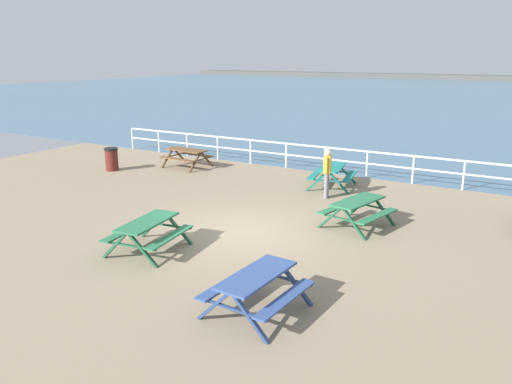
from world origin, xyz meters
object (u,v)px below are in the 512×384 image
object	(u,v)px
picnic_table_near_right	(257,283)
litter_bin	(112,159)
visitor	(327,170)
picnic_table_seaward	(333,172)
picnic_table_far_left	(148,228)
picnic_table_mid_centre	(358,207)
picnic_table_corner	(187,154)

from	to	relation	value
picnic_table_near_right	litter_bin	bearing A→B (deg)	60.37
visitor	picnic_table_seaward	bearing A→B (deg)	-89.60
picnic_table_near_right	litter_bin	size ratio (longest dim) A/B	1.97
picnic_table_far_left	litter_bin	bearing A→B (deg)	43.40
picnic_table_mid_centre	picnic_table_far_left	size ratio (longest dim) A/B	1.04
picnic_table_seaward	picnic_table_corner	size ratio (longest dim) A/B	1.09
picnic_table_corner	picnic_table_seaward	bearing A→B (deg)	3.68
picnic_table_seaward	picnic_table_corner	bearing A→B (deg)	78.57
picnic_table_mid_centre	picnic_table_seaward	world-z (taller)	same
visitor	litter_bin	distance (m)	9.36
picnic_table_near_right	picnic_table_far_left	bearing A→B (deg)	74.65
picnic_table_mid_centre	picnic_table_seaward	xyz separation A→B (m)	(-2.27, 3.70, 0.00)
litter_bin	picnic_table_near_right	bearing A→B (deg)	-32.56
visitor	picnic_table_mid_centre	bearing A→B (deg)	115.32
picnic_table_mid_centre	litter_bin	size ratio (longest dim) A/B	2.19
picnic_table_near_right	litter_bin	world-z (taller)	litter_bin
picnic_table_corner	litter_bin	distance (m)	3.11
picnic_table_far_left	picnic_table_corner	bearing A→B (deg)	24.60
picnic_table_corner	litter_bin	size ratio (longest dim) A/B	1.99
picnic_table_mid_centre	picnic_table_seaward	bearing A→B (deg)	43.83
picnic_table_mid_centre	picnic_table_seaward	size ratio (longest dim) A/B	1.01
picnic_table_corner	visitor	distance (m)	7.17
picnic_table_mid_centre	picnic_table_seaward	distance (m)	4.34
picnic_table_seaward	picnic_table_near_right	bearing A→B (deg)	-177.56
picnic_table_near_right	litter_bin	distance (m)	13.36
picnic_table_seaward	visitor	size ratio (longest dim) A/B	1.24
picnic_table_seaward	picnic_table_corner	world-z (taller)	same
visitor	litter_bin	world-z (taller)	visitor
picnic_table_near_right	visitor	bearing A→B (deg)	16.76
picnic_table_near_right	picnic_table_mid_centre	xyz separation A→B (m)	(-0.04, 5.60, 0.00)
picnic_table_corner	visitor	xyz separation A→B (m)	(7.02, -1.40, 0.36)
picnic_table_far_left	picnic_table_corner	size ratio (longest dim) A/B	1.05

